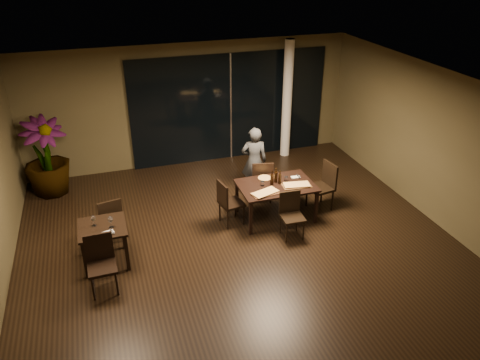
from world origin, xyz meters
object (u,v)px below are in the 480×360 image
object	(u,v)px
chair_main_near	(291,212)
bottle_a	(272,178)
chair_side_far	(110,218)
bottle_b	(280,177)
main_table	(276,188)
diner	(254,161)
chair_side_near	(101,260)
potted_plant	(46,157)
chair_main_far	(262,179)
bottle_c	(276,175)
chair_main_right	(324,184)
chair_main_left	(228,201)
side_table	(103,233)

from	to	relation	value
chair_main_near	bottle_a	bearing A→B (deg)	102.20
chair_side_far	bottle_b	xyz separation A→B (m)	(3.33, -0.09, 0.37)
main_table	diner	size ratio (longest dim) A/B	0.96
chair_side_near	potted_plant	bearing A→B (deg)	102.48
main_table	bottle_b	distance (m)	0.23
diner	bottle_b	size ratio (longest dim) A/B	5.54
chair_main_far	bottle_c	bearing A→B (deg)	109.97
potted_plant	bottle_a	size ratio (longest dim) A/B	5.71
chair_main_far	chair_main_right	xyz separation A→B (m)	(1.15, -0.63, 0.02)
main_table	chair_side_near	bearing A→B (deg)	-161.30
bottle_a	chair_main_right	bearing A→B (deg)	1.29
chair_main_right	diner	size ratio (longest dim) A/B	0.65
main_table	potted_plant	distance (m)	5.07
chair_main_near	bottle_a	xyz separation A→B (m)	(-0.12, 0.72, 0.40)
chair_main_left	bottle_c	distance (m)	1.10
chair_side_near	bottle_c	bearing A→B (deg)	18.60
chair_main_far	bottle_c	xyz separation A→B (m)	(0.08, -0.58, 0.36)
chair_main_near	diner	xyz separation A→B (m)	(-0.11, 1.81, 0.28)
chair_main_left	chair_side_far	xyz separation A→B (m)	(-2.25, 0.07, -0.01)
chair_main_right	potted_plant	xyz separation A→B (m)	(-5.51, 2.45, 0.31)
chair_side_near	chair_main_left	bearing A→B (deg)	24.76
main_table	chair_main_near	size ratio (longest dim) A/B	1.67
bottle_a	diner	bearing A→B (deg)	89.56
bottle_b	side_table	bearing A→B (deg)	-171.39
diner	bottle_a	distance (m)	1.10
bottle_a	chair_side_near	bearing A→B (deg)	-160.34
bottle_c	chair_side_far	bearing A→B (deg)	179.83
chair_main_left	bottle_a	bearing A→B (deg)	-101.16
side_table	chair_main_left	world-z (taller)	chair_main_left
side_table	chair_main_left	distance (m)	2.46
side_table	bottle_b	xyz separation A→B (m)	(3.48, 0.53, 0.27)
chair_main_near	bottle_b	bearing A→B (deg)	89.17
chair_main_left	diner	bearing A→B (deg)	-51.03
main_table	bottle_c	size ratio (longest dim) A/B	4.85
chair_side_far	chair_side_near	xyz separation A→B (m)	(-0.23, -1.30, 0.02)
main_table	potted_plant	world-z (taller)	potted_plant
diner	potted_plant	bearing A→B (deg)	-3.23
main_table	side_table	size ratio (longest dim) A/B	1.88
chair_main_left	potted_plant	size ratio (longest dim) A/B	0.54
chair_main_near	chair_side_near	size ratio (longest dim) A/B	0.92
chair_main_far	chair_main_left	bearing A→B (deg)	46.52
side_table	potted_plant	distance (m)	3.18
bottle_b	bottle_c	world-z (taller)	bottle_c
bottle_b	main_table	bearing A→B (deg)	-161.34
side_table	chair_main_near	xyz separation A→B (m)	(3.44, -0.18, -0.12)
chair_side_far	bottle_a	xyz separation A→B (m)	(3.17, -0.08, 0.38)
potted_plant	bottle_b	size ratio (longest dim) A/B	6.23
chair_main_left	chair_side_far	world-z (taller)	chair_main_left
main_table	potted_plant	xyz separation A→B (m)	(-4.40, 2.51, 0.20)
chair_main_far	diner	size ratio (longest dim) A/B	0.62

